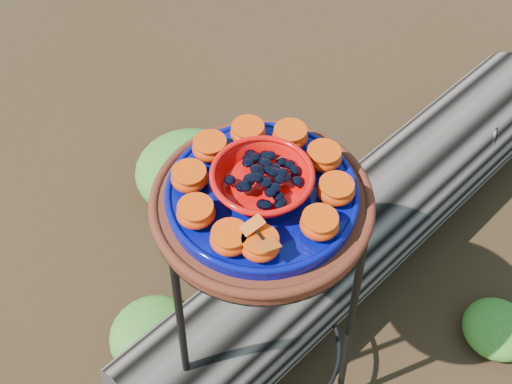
{
  "coord_description": "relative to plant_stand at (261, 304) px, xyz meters",
  "views": [
    {
      "loc": [
        -0.11,
        -0.72,
        1.64
      ],
      "look_at": [
        -0.01,
        0.0,
        0.75
      ],
      "focal_mm": 45.0,
      "sensor_mm": 36.0,
      "label": 1
    }
  ],
  "objects": [
    {
      "name": "orange_half_6",
      "position": [
        -0.08,
        0.1,
        0.42
      ],
      "size": [
        0.07,
        0.07,
        0.04
      ],
      "primitive_type": "ellipsoid",
      "color": "#AF3500",
      "rests_on": "cobalt_plate"
    },
    {
      "name": "orange_half_2",
      "position": [
        0.13,
        -0.03,
        0.42
      ],
      "size": [
        0.07,
        0.07,
        0.04
      ],
      "primitive_type": "ellipsoid",
      "color": "#AF3500",
      "rests_on": "cobalt_plate"
    },
    {
      "name": "foliage_right",
      "position": [
        0.66,
        0.0,
        -0.3
      ],
      "size": [
        0.19,
        0.19,
        0.1
      ],
      "primitive_type": "ellipsoid",
      "color": "#2F6E21",
      "rests_on": "ground"
    },
    {
      "name": "terracotta_saucer",
      "position": [
        0.0,
        0.0,
        0.37
      ],
      "size": [
        0.4,
        0.4,
        0.03
      ],
      "primitive_type": "cylinder",
      "color": "#41220F",
      "rests_on": "plant_stand"
    },
    {
      "name": "orange_half_9",
      "position": [
        -0.07,
        -0.11,
        0.42
      ],
      "size": [
        0.07,
        0.07,
        0.04
      ],
      "primitive_type": "ellipsoid",
      "color": "#AF3500",
      "rests_on": "cobalt_plate"
    },
    {
      "name": "butterfly",
      "position": [
        -0.02,
        -0.13,
        0.45
      ],
      "size": [
        0.1,
        0.08,
        0.01
      ],
      "primitive_type": null,
      "rotation": [
        0.0,
        0.0,
        0.43
      ],
      "color": "#C94F11",
      "rests_on": "orange_half_0"
    },
    {
      "name": "ground",
      "position": [
        0.0,
        0.0,
        -0.35
      ],
      "size": [
        60.0,
        60.0,
        0.0
      ],
      "primitive_type": "plane",
      "color": "black"
    },
    {
      "name": "orange_half_5",
      "position": [
        -0.01,
        0.13,
        0.42
      ],
      "size": [
        0.07,
        0.07,
        0.04
      ],
      "primitive_type": "ellipsoid",
      "color": "#AF3500",
      "rests_on": "cobalt_plate"
    },
    {
      "name": "glass_gems",
      "position": [
        0.0,
        0.0,
        0.46
      ],
      "size": [
        0.13,
        0.13,
        0.02
      ],
      "primitive_type": null,
      "color": "black",
      "rests_on": "red_bowl"
    },
    {
      "name": "orange_half_7",
      "position": [
        -0.13,
        0.03,
        0.42
      ],
      "size": [
        0.07,
        0.07,
        0.04
      ],
      "primitive_type": "ellipsoid",
      "color": "#AF3500",
      "rests_on": "cobalt_plate"
    },
    {
      "name": "cobalt_plate",
      "position": [
        0.0,
        0.0,
        0.39
      ],
      "size": [
        0.34,
        0.34,
        0.02
      ],
      "primitive_type": "cylinder",
      "color": "#08054C",
      "rests_on": "terracotta_saucer"
    },
    {
      "name": "orange_half_1",
      "position": [
        0.08,
        -0.1,
        0.42
      ],
      "size": [
        0.07,
        0.07,
        0.04
      ],
      "primitive_type": "ellipsoid",
      "color": "#AF3500",
      "rests_on": "cobalt_plate"
    },
    {
      "name": "plant_stand",
      "position": [
        0.0,
        0.0,
        0.0
      ],
      "size": [
        0.44,
        0.44,
        0.7
      ],
      "primitive_type": null,
      "color": "black",
      "rests_on": "ground"
    },
    {
      "name": "orange_half_8",
      "position": [
        -0.12,
        -0.05,
        0.42
      ],
      "size": [
        0.07,
        0.07,
        0.04
      ],
      "primitive_type": "ellipsoid",
      "color": "#AF3500",
      "rests_on": "cobalt_plate"
    },
    {
      "name": "red_bowl",
      "position": [
        0.0,
        0.0,
        0.43
      ],
      "size": [
        0.17,
        0.17,
        0.05
      ],
      "primitive_type": null,
      "color": "red",
      "rests_on": "cobalt_plate"
    },
    {
      "name": "orange_half_3",
      "position": [
        0.12,
        0.05,
        0.42
      ],
      "size": [
        0.07,
        0.07,
        0.04
      ],
      "primitive_type": "ellipsoid",
      "color": "#AF3500",
      "rests_on": "cobalt_plate"
    },
    {
      "name": "orange_half_0",
      "position": [
        -0.02,
        -0.13,
        0.42
      ],
      "size": [
        0.07,
        0.07,
        0.04
      ],
      "primitive_type": "ellipsoid",
      "color": "#AF3500",
      "rests_on": "cobalt_plate"
    },
    {
      "name": "foliage_back",
      "position": [
        -0.13,
        0.66,
        -0.26
      ],
      "size": [
        0.35,
        0.35,
        0.18
      ],
      "primitive_type": "ellipsoid",
      "color": "#2F6E21",
      "rests_on": "ground"
    },
    {
      "name": "foliage_left",
      "position": [
        -0.27,
        0.11,
        -0.29
      ],
      "size": [
        0.24,
        0.24,
        0.12
      ],
      "primitive_type": "ellipsoid",
      "color": "#2F6E21",
      "rests_on": "ground"
    },
    {
      "name": "driftwood_log",
      "position": [
        0.35,
        0.32,
        -0.2
      ],
      "size": [
        1.56,
        1.3,
        0.3
      ],
      "primitive_type": null,
      "rotation": [
        0.0,
        0.0,
        0.63
      ],
      "color": "black",
      "rests_on": "ground"
    },
    {
      "name": "orange_half_4",
      "position": [
        0.07,
        0.11,
        0.42
      ],
      "size": [
        0.07,
        0.07,
        0.04
      ],
      "primitive_type": "ellipsoid",
      "color": "#AF3500",
      "rests_on": "cobalt_plate"
    }
  ]
}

